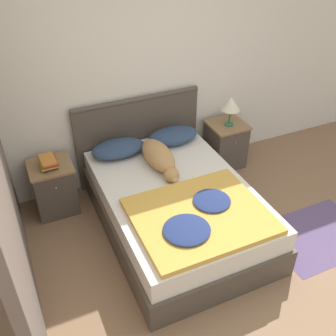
{
  "coord_description": "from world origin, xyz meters",
  "views": [
    {
      "loc": [
        -1.4,
        -1.62,
        2.84
      ],
      "look_at": [
        -0.11,
        1.24,
        0.61
      ],
      "focal_mm": 42.0,
      "sensor_mm": 36.0,
      "label": 1
    }
  ],
  "objects_px": {
    "dog": "(159,157)",
    "pillow_left": "(118,149)",
    "nightstand_left": "(54,187)",
    "nightstand_right": "(225,144)",
    "bed": "(176,208)",
    "table_lamp": "(231,104)",
    "book_stack": "(49,162)",
    "pillow_right": "(173,136)"
  },
  "relations": [
    {
      "from": "table_lamp",
      "to": "pillow_left",
      "type": "bearing_deg",
      "value": 179.75
    },
    {
      "from": "nightstand_left",
      "to": "dog",
      "type": "xyz_separation_m",
      "value": [
        1.05,
        -0.38,
        0.33
      ]
    },
    {
      "from": "pillow_left",
      "to": "table_lamp",
      "type": "relative_size",
      "value": 1.62
    },
    {
      "from": "pillow_right",
      "to": "dog",
      "type": "height_order",
      "value": "dog"
    },
    {
      "from": "bed",
      "to": "table_lamp",
      "type": "height_order",
      "value": "table_lamp"
    },
    {
      "from": "pillow_left",
      "to": "table_lamp",
      "type": "bearing_deg",
      "value": -0.25
    },
    {
      "from": "pillow_right",
      "to": "dog",
      "type": "bearing_deg",
      "value": -131.91
    },
    {
      "from": "nightstand_left",
      "to": "nightstand_right",
      "type": "xyz_separation_m",
      "value": [
        2.09,
        0.0,
        0.0
      ]
    },
    {
      "from": "nightstand_left",
      "to": "nightstand_right",
      "type": "distance_m",
      "value": 2.09
    },
    {
      "from": "nightstand_left",
      "to": "table_lamp",
      "type": "distance_m",
      "value": 2.16
    },
    {
      "from": "nightstand_left",
      "to": "pillow_left",
      "type": "relative_size",
      "value": 0.99
    },
    {
      "from": "dog",
      "to": "table_lamp",
      "type": "bearing_deg",
      "value": 18.63
    },
    {
      "from": "pillow_left",
      "to": "bed",
      "type": "bearing_deg",
      "value": -67.38
    },
    {
      "from": "pillow_right",
      "to": "book_stack",
      "type": "xyz_separation_m",
      "value": [
        -1.37,
        -0.0,
        0.03
      ]
    },
    {
      "from": "pillow_right",
      "to": "table_lamp",
      "type": "distance_m",
      "value": 0.76
    },
    {
      "from": "dog",
      "to": "pillow_left",
      "type": "bearing_deg",
      "value": 132.03
    },
    {
      "from": "bed",
      "to": "dog",
      "type": "xyz_separation_m",
      "value": [
        0.0,
        0.41,
        0.36
      ]
    },
    {
      "from": "nightstand_left",
      "to": "pillow_left",
      "type": "height_order",
      "value": "pillow_left"
    },
    {
      "from": "table_lamp",
      "to": "nightstand_left",
      "type": "bearing_deg",
      "value": 179.22
    },
    {
      "from": "bed",
      "to": "pillow_left",
      "type": "relative_size",
      "value": 3.44
    },
    {
      "from": "bed",
      "to": "nightstand_right",
      "type": "distance_m",
      "value": 1.32
    },
    {
      "from": "bed",
      "to": "pillow_left",
      "type": "height_order",
      "value": "pillow_left"
    },
    {
      "from": "bed",
      "to": "table_lamp",
      "type": "relative_size",
      "value": 5.58
    },
    {
      "from": "pillow_right",
      "to": "book_stack",
      "type": "height_order",
      "value": "book_stack"
    },
    {
      "from": "nightstand_left",
      "to": "table_lamp",
      "type": "xyz_separation_m",
      "value": [
        2.09,
        -0.03,
        0.55
      ]
    },
    {
      "from": "nightstand_right",
      "to": "pillow_right",
      "type": "xyz_separation_m",
      "value": [
        -0.72,
        -0.02,
        0.31
      ]
    },
    {
      "from": "nightstand_left",
      "to": "bed",
      "type": "bearing_deg",
      "value": -37.26
    },
    {
      "from": "nightstand_right",
      "to": "pillow_right",
      "type": "height_order",
      "value": "pillow_right"
    },
    {
      "from": "bed",
      "to": "nightstand_left",
      "type": "height_order",
      "value": "nightstand_left"
    },
    {
      "from": "nightstand_right",
      "to": "pillow_right",
      "type": "distance_m",
      "value": 0.79
    },
    {
      "from": "bed",
      "to": "nightstand_right",
      "type": "bearing_deg",
      "value": 37.26
    },
    {
      "from": "nightstand_left",
      "to": "table_lamp",
      "type": "relative_size",
      "value": 1.6
    },
    {
      "from": "nightstand_right",
      "to": "table_lamp",
      "type": "xyz_separation_m",
      "value": [
        0.0,
        -0.03,
        0.55
      ]
    },
    {
      "from": "nightstand_left",
      "to": "pillow_right",
      "type": "height_order",
      "value": "pillow_right"
    },
    {
      "from": "nightstand_right",
      "to": "dog",
      "type": "distance_m",
      "value": 1.16
    },
    {
      "from": "bed",
      "to": "nightstand_left",
      "type": "xyz_separation_m",
      "value": [
        -1.05,
        0.8,
        0.03
      ]
    },
    {
      "from": "nightstand_right",
      "to": "table_lamp",
      "type": "bearing_deg",
      "value": -90.0
    },
    {
      "from": "dog",
      "to": "table_lamp",
      "type": "relative_size",
      "value": 2.28
    },
    {
      "from": "bed",
      "to": "book_stack",
      "type": "xyz_separation_m",
      "value": [
        -1.05,
        0.77,
        0.37
      ]
    },
    {
      "from": "book_stack",
      "to": "bed",
      "type": "bearing_deg",
      "value": -36.31
    },
    {
      "from": "table_lamp",
      "to": "book_stack",
      "type": "bearing_deg",
      "value": 179.89
    },
    {
      "from": "nightstand_right",
      "to": "pillow_left",
      "type": "distance_m",
      "value": 1.4
    }
  ]
}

